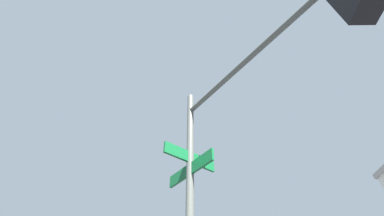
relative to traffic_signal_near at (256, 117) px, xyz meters
The scene contains 1 object.
traffic_signal_near is the anchor object (origin of this frame).
Camera 1 is at (-3.07, -7.30, 1.61)m, focal length 23.06 mm.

